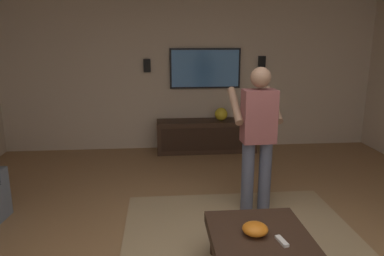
{
  "coord_description": "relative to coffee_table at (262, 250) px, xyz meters",
  "views": [
    {
      "loc": [
        -2.59,
        0.56,
        1.94
      ],
      "look_at": [
        1.01,
        0.23,
        1.04
      ],
      "focal_mm": 34.16,
      "sensor_mm": 36.0,
      "label": 1
    }
  ],
  "objects": [
    {
      "name": "wall_speaker_right",
      "position": [
        3.8,
        0.98,
        1.18
      ],
      "size": [
        0.06,
        0.12,
        0.22
      ],
      "primitive_type": "cube",
      "color": "black"
    },
    {
      "name": "tv",
      "position": [
        3.79,
        -0.01,
        1.12
      ],
      "size": [
        0.05,
        1.22,
        0.69
      ],
      "rotation": [
        0.0,
        0.0,
        3.14
      ],
      "color": "black"
    },
    {
      "name": "coffee_table",
      "position": [
        0.0,
        0.0,
        0.0
      ],
      "size": [
        1.0,
        0.8,
        0.4
      ],
      "color": "#332116",
      "rests_on": "ground"
    },
    {
      "name": "media_console",
      "position": [
        3.55,
        -0.01,
        -0.02
      ],
      "size": [
        0.45,
        1.7,
        0.55
      ],
      "rotation": [
        0.0,
        0.0,
        3.14
      ],
      "color": "#332116",
      "rests_on": "ground"
    },
    {
      "name": "wall_back_tv",
      "position": [
        3.88,
        0.23,
        1.05
      ],
      "size": [
        0.1,
        6.68,
        2.69
      ],
      "primitive_type": "cube",
      "color": "#BCA893",
      "rests_on": "ground"
    },
    {
      "name": "remote_white",
      "position": [
        -0.07,
        -0.13,
        0.12
      ],
      "size": [
        0.16,
        0.07,
        0.02
      ],
      "primitive_type": "cube",
      "rotation": [
        0.0,
        0.0,
        3.33
      ],
      "color": "white",
      "rests_on": "coffee_table"
    },
    {
      "name": "vase_round",
      "position": [
        3.54,
        -0.26,
        0.36
      ],
      "size": [
        0.22,
        0.22,
        0.22
      ],
      "primitive_type": "sphere",
      "color": "gold",
      "rests_on": "media_console"
    },
    {
      "name": "person_standing",
      "position": [
        1.27,
        -0.28,
        0.64
      ],
      "size": [
        0.55,
        0.55,
        1.64
      ],
      "rotation": [
        0.0,
        0.0,
        0.04
      ],
      "color": "#4C5166",
      "rests_on": "ground"
    },
    {
      "name": "wall_speaker_left",
      "position": [
        3.8,
        -1.01,
        1.22
      ],
      "size": [
        0.06,
        0.12,
        0.22
      ],
      "primitive_type": "cube",
      "color": "black"
    },
    {
      "name": "bowl",
      "position": [
        0.07,
        0.04,
        0.15
      ],
      "size": [
        0.21,
        0.21,
        0.09
      ],
      "primitive_type": "ellipsoid",
      "color": "orange",
      "rests_on": "coffee_table"
    }
  ]
}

